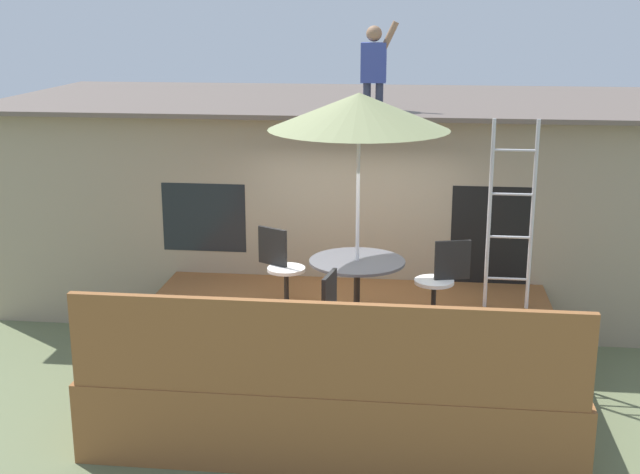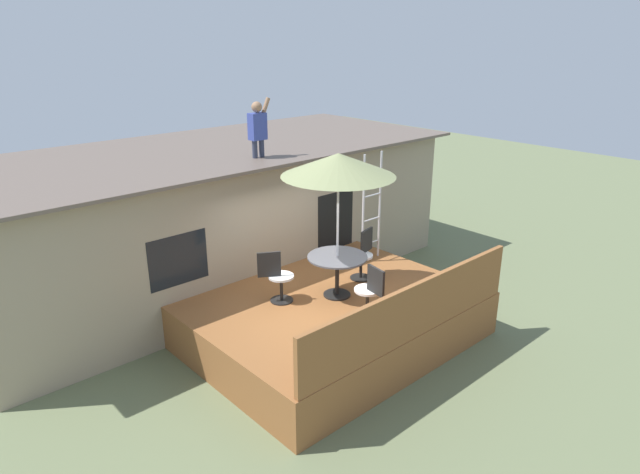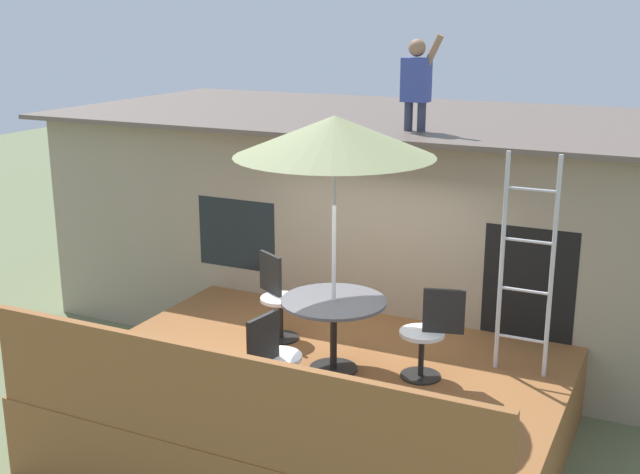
# 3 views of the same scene
# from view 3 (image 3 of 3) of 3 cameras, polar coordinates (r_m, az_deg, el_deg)

# --- Properties ---
(ground_plane) EXTENTS (40.00, 40.00, 0.00)m
(ground_plane) POSITION_cam_3_polar(r_m,az_deg,el_deg) (8.61, 0.23, -13.90)
(ground_plane) COLOR #66704C
(house) EXTENTS (10.50, 4.50, 2.92)m
(house) POSITION_cam_3_polar(r_m,az_deg,el_deg) (11.21, 8.13, 1.07)
(house) COLOR gray
(house) RESTS_ON ground
(deck) EXTENTS (4.76, 3.91, 0.80)m
(deck) POSITION_cam_3_polar(r_m,az_deg,el_deg) (8.42, 0.23, -11.53)
(deck) COLOR brown
(deck) RESTS_ON ground
(deck_railing) EXTENTS (4.66, 0.08, 0.90)m
(deck_railing) POSITION_cam_3_polar(r_m,az_deg,el_deg) (6.55, -7.05, -11.65)
(deck_railing) COLOR brown
(deck_railing) RESTS_ON deck
(patio_table) EXTENTS (1.04, 1.04, 0.74)m
(patio_table) POSITION_cam_3_polar(r_m,az_deg,el_deg) (7.90, 0.97, -5.58)
(patio_table) COLOR black
(patio_table) RESTS_ON deck
(patio_umbrella) EXTENTS (1.90, 1.90, 2.54)m
(patio_umbrella) POSITION_cam_3_polar(r_m,az_deg,el_deg) (7.45, 1.04, 7.17)
(patio_umbrella) COLOR silver
(patio_umbrella) RESTS_ON deck
(step_ladder) EXTENTS (0.52, 0.04, 2.20)m
(step_ladder) POSITION_cam_3_polar(r_m,az_deg,el_deg) (7.95, 14.48, -2.02)
(step_ladder) COLOR silver
(step_ladder) RESTS_ON deck
(person_figure) EXTENTS (0.47, 0.20, 1.11)m
(person_figure) POSITION_cam_3_polar(r_m,az_deg,el_deg) (9.45, 6.92, 11.14)
(person_figure) COLOR #33384C
(person_figure) RESTS_ON house
(patio_chair_left) EXTENTS (0.58, 0.44, 0.92)m
(patio_chair_left) POSITION_cam_3_polar(r_m,az_deg,el_deg) (8.77, -3.08, -4.31)
(patio_chair_left) COLOR black
(patio_chair_left) RESTS_ON deck
(patio_chair_right) EXTENTS (0.61, 0.44, 0.92)m
(patio_chair_right) POSITION_cam_3_polar(r_m,az_deg,el_deg) (7.86, 7.80, -6.85)
(patio_chair_right) COLOR black
(patio_chair_right) RESTS_ON deck
(patio_chair_near) EXTENTS (0.44, 0.62, 0.92)m
(patio_chair_near) POSITION_cam_3_polar(r_m,az_deg,el_deg) (7.24, -3.38, -8.74)
(patio_chair_near) COLOR black
(patio_chair_near) RESTS_ON deck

